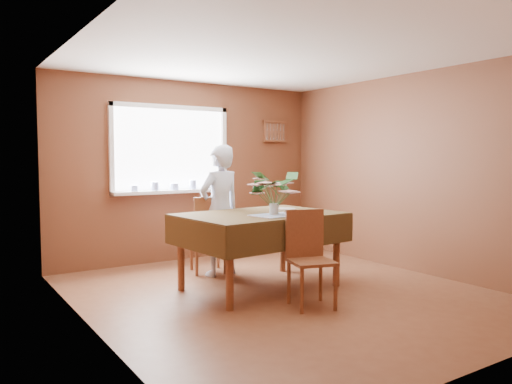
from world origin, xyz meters
TOP-DOWN VIEW (x-y plane):
  - floor at (0.00, 0.00)m, footprint 4.50×4.50m
  - ceiling at (0.00, 0.00)m, footprint 4.50×4.50m
  - wall_back at (0.00, 2.25)m, footprint 4.00×0.00m
  - wall_front at (0.00, -2.25)m, footprint 4.00×0.00m
  - wall_left at (-2.00, 0.00)m, footprint 0.00×4.50m
  - wall_right at (2.00, 0.00)m, footprint 0.00×4.50m
  - window_assembly at (-0.29, 2.20)m, footprint 1.72×0.20m
  - spoon_rack at (1.45, 2.22)m, footprint 0.44×0.05m
  - dining_table at (-0.08, 0.34)m, footprint 1.81×1.31m
  - chair_far at (-0.22, 1.27)m, footprint 0.51×0.51m
  - chair_near at (-0.04, -0.44)m, footprint 0.49×0.49m
  - seated_woman at (-0.15, 1.13)m, footprint 0.64×0.47m
  - flower_bouquet at (-0.05, 0.13)m, footprint 0.50×0.50m
  - side_plate at (0.37, 0.51)m, footprint 0.26×0.26m
  - table_knife at (0.15, 0.10)m, footprint 0.03×0.24m

SIDE VIEW (x-z plane):
  - floor at x=0.00m, z-range 0.00..0.00m
  - chair_near at x=-0.04m, z-range 0.04..0.97m
  - chair_far at x=-0.22m, z-range 0.04..1.01m
  - dining_table at x=-0.08m, z-range 0.31..1.15m
  - seated_woman at x=-0.15m, z-range 0.00..1.59m
  - side_plate at x=0.37m, z-range 0.83..0.85m
  - table_knife at x=0.15m, z-range 0.84..0.84m
  - flower_bouquet at x=-0.05m, z-range 0.90..1.33m
  - wall_back at x=0.00m, z-range -0.75..3.25m
  - wall_front at x=0.00m, z-range -0.75..3.25m
  - wall_left at x=-2.00m, z-range -1.00..3.50m
  - wall_right at x=2.00m, z-range -1.00..3.50m
  - window_assembly at x=-0.29m, z-range 0.74..1.96m
  - spoon_rack at x=1.45m, z-range 1.69..2.02m
  - ceiling at x=0.00m, z-range 2.50..2.50m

